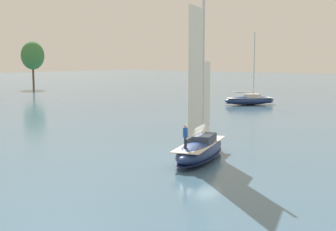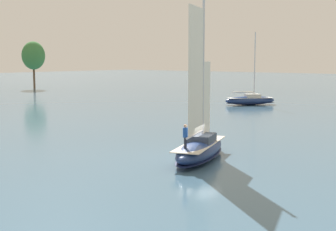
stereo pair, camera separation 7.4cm
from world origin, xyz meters
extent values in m
plane|color=#42667F|center=(0.00, 0.00, 0.00)|extent=(400.00, 400.00, 0.00)
cylinder|color=brown|center=(41.39, 78.67, 3.11)|extent=(0.50, 0.50, 6.23)
ellipsoid|color=#3D7A3D|center=(41.39, 78.67, 8.11)|extent=(5.60, 5.60, 6.85)
ellipsoid|color=navy|center=(0.00, 0.00, 0.73)|extent=(8.95, 5.08, 1.47)
ellipsoid|color=#19234C|center=(0.00, 0.00, 0.33)|extent=(9.04, 5.13, 0.18)
cube|color=beige|center=(0.00, 0.00, 1.17)|extent=(7.85, 4.38, 0.06)
cube|color=#333D4C|center=(0.41, 0.14, 1.50)|extent=(2.84, 2.38, 0.60)
cylinder|color=silver|center=(0.65, 0.22, 6.59)|extent=(0.17, 0.17, 10.79)
cylinder|color=silver|center=(-1.18, -0.40, 2.06)|extent=(3.72, 1.39, 0.15)
cube|color=silver|center=(-1.04, -0.35, 6.49)|extent=(3.39, 1.18, 8.85)
cube|color=silver|center=(1.65, 0.56, 4.17)|extent=(1.81, 0.64, 5.94)
cylinder|color=#232838|center=(-2.55, -0.56, 1.62)|extent=(0.25, 0.25, 0.85)
cylinder|color=#1E4CA5|center=(-2.55, -0.56, 2.37)|extent=(0.43, 0.43, 0.65)
sphere|color=tan|center=(-2.55, -0.56, 2.82)|extent=(0.24, 0.24, 0.24)
ellipsoid|color=navy|center=(38.49, 17.16, 0.71)|extent=(7.95, 6.97, 1.41)
ellipsoid|color=#19234C|center=(38.49, 17.16, 0.32)|extent=(8.03, 7.04, 0.17)
cube|color=silver|center=(38.49, 17.16, 1.12)|extent=(6.94, 6.06, 0.06)
cube|color=beige|center=(38.81, 16.90, 1.44)|extent=(2.83, 2.72, 0.58)
cylinder|color=silver|center=(39.01, 16.75, 6.34)|extent=(0.17, 0.17, 10.38)
cylinder|color=silver|center=(37.55, 17.90, 1.98)|extent=(3.02, 2.43, 0.14)
cylinder|color=white|center=(37.55, 17.90, 2.08)|extent=(2.78, 2.26, 0.23)
camera|label=1|loc=(-27.72, -19.23, 7.35)|focal=50.00mm
camera|label=2|loc=(-27.67, -19.29, 7.35)|focal=50.00mm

